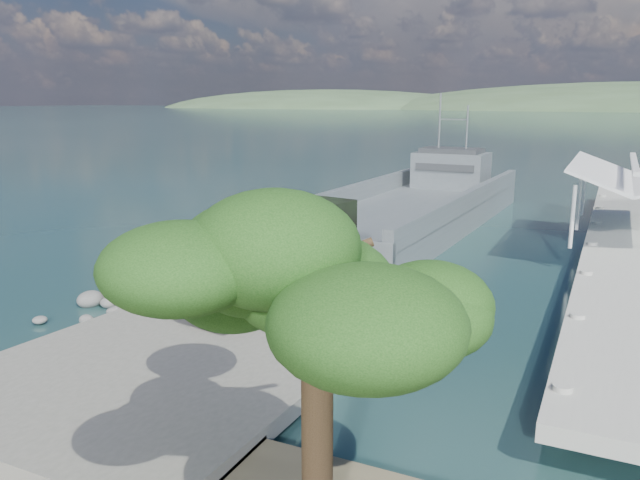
{
  "coord_description": "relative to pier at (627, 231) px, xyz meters",
  "views": [
    {
      "loc": [
        12.08,
        -17.89,
        8.5
      ],
      "look_at": [
        0.76,
        6.0,
        2.52
      ],
      "focal_mm": 35.0,
      "sensor_mm": 36.0,
      "label": 1
    }
  ],
  "objects": [
    {
      "name": "soldier",
      "position": [
        -17.03,
        -18.84,
        -0.19
      ],
      "size": [
        0.79,
        0.68,
        1.83
      ],
      "primitive_type": "imported",
      "rotation": [
        0.0,
        0.0,
        0.43
      ],
      "color": "black",
      "rests_on": "boat_ramp"
    },
    {
      "name": "ground",
      "position": [
        -13.0,
        -18.77,
        -1.6
      ],
      "size": [
        1400.0,
        1400.0,
        0.0
      ],
      "primitive_type": "plane",
      "color": "#1B403F",
      "rests_on": "ground"
    },
    {
      "name": "overhang_tree",
      "position": [
        -5.84,
        -26.99,
        3.74
      ],
      "size": [
        7.34,
        6.76,
        6.66
      ],
      "color": "black",
      "rests_on": "ground"
    },
    {
      "name": "boat_ramp",
      "position": [
        -13.0,
        -19.77,
        -1.35
      ],
      "size": [
        10.0,
        18.0,
        0.5
      ],
      "primitive_type": "cube",
      "color": "slate",
      "rests_on": "ground"
    },
    {
      "name": "landing_craft",
      "position": [
        -13.21,
        3.47,
        -0.8
      ],
      "size": [
        9.59,
        33.07,
        9.73
      ],
      "rotation": [
        0.0,
        0.0,
        -0.05
      ],
      "color": "#4D555A",
      "rests_on": "ground"
    },
    {
      "name": "pier",
      "position": [
        0.0,
        0.0,
        0.0
      ],
      "size": [
        6.4,
        44.0,
        6.1
      ],
      "color": "#B9B8AE",
      "rests_on": "ground"
    },
    {
      "name": "military_truck",
      "position": [
        -12.52,
        -15.3,
        0.8
      ],
      "size": [
        4.01,
        8.56,
        3.82
      ],
      "rotation": [
        0.0,
        0.0,
        -0.19
      ],
      "color": "black",
      "rests_on": "boat_ramp"
    },
    {
      "name": "shoreline_rocks",
      "position": [
        -19.2,
        -18.27,
        -1.6
      ],
      "size": [
        3.2,
        5.6,
        0.9
      ],
      "primitive_type": null,
      "color": "#595A57",
      "rests_on": "ground"
    }
  ]
}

